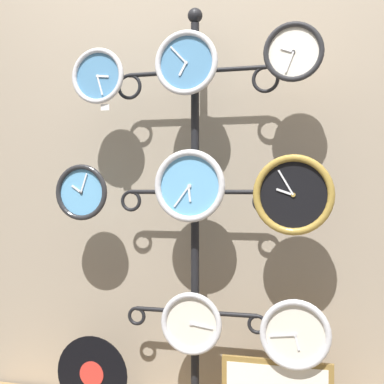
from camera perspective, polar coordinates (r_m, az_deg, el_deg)
name	(u,v)px	position (r m, az deg, el deg)	size (l,w,h in m)	color
shop_wall	(204,117)	(2.53, 1.29, 8.00)	(4.40, 0.04, 2.80)	gray
display_stand	(195,294)	(2.40, 0.33, -10.82)	(0.74, 0.41, 1.86)	black
clock_top_left	(98,76)	(2.46, -9.97, 12.07)	(0.25, 0.04, 0.25)	#4C84B2
clock_top_center	(186,63)	(2.33, -0.60, 13.60)	(0.28, 0.04, 0.28)	#4C84B2
clock_top_right	(294,52)	(2.25, 10.79, 14.45)	(0.24, 0.04, 0.24)	silver
clock_middle_left	(82,192)	(2.45, -11.67, -0.03)	(0.25, 0.04, 0.25)	#60A8DB
clock_middle_center	(189,186)	(2.28, -0.27, 0.66)	(0.31, 0.04, 0.31)	#60A8DB
clock_middle_right	(293,195)	(2.17, 10.76, -0.30)	(0.32, 0.04, 0.32)	black
clock_bottom_center	(192,323)	(2.35, -0.05, -13.83)	(0.27, 0.04, 0.27)	silver
clock_bottom_right	(295,334)	(2.26, 10.97, -14.69)	(0.29, 0.04, 0.29)	silver
vinyl_record	(92,374)	(2.57, -10.63, -18.54)	(0.34, 0.01, 0.34)	black
price_tag_upper	(105,107)	(2.42, -9.26, 8.92)	(0.04, 0.00, 0.03)	white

